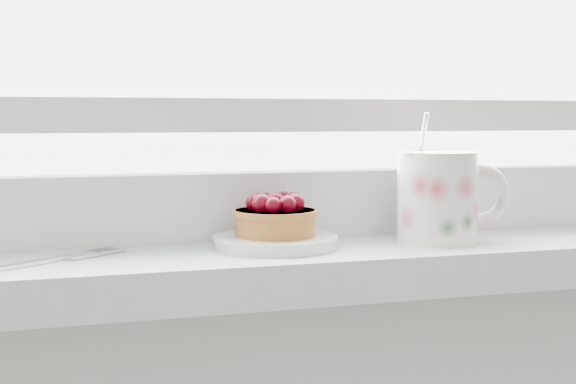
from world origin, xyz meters
name	(u,v)px	position (x,y,z in m)	size (l,w,h in m)	color
saucer	(275,242)	(-0.01, 1.89, 0.95)	(0.12, 0.12, 0.01)	white
raspberry_tart	(275,217)	(-0.01, 1.89, 0.97)	(0.08, 0.08, 0.04)	#955620
floral_mug	(440,195)	(0.16, 1.88, 0.99)	(0.12, 0.10, 0.13)	white
fork	(28,264)	(-0.24, 1.86, 0.94)	(0.17, 0.13, 0.00)	silver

